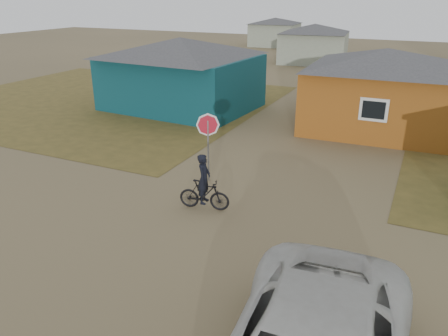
{
  "coord_description": "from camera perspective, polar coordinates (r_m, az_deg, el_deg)",
  "views": [
    {
      "loc": [
        4.44,
        -8.28,
        6.34
      ],
      "look_at": [
        -0.85,
        3.0,
        1.3
      ],
      "focal_mm": 35.0,
      "sensor_mm": 36.0,
      "label": 1
    }
  ],
  "objects": [
    {
      "name": "house_yellow",
      "position": [
        22.78,
        20.07,
        9.73
      ],
      "size": [
        7.72,
        6.76,
        3.9
      ],
      "color": "#945016",
      "rests_on": "ground"
    },
    {
      "name": "grass_nw",
      "position": [
        28.86,
        -15.56,
        8.54
      ],
      "size": [
        20.0,
        18.0,
        0.0
      ],
      "primitive_type": "cube",
      "color": "brown",
      "rests_on": "ground"
    },
    {
      "name": "house_pale_north",
      "position": [
        57.51,
        6.65,
        17.3
      ],
      "size": [
        6.28,
        5.81,
        3.4
      ],
      "color": "gray",
      "rests_on": "ground"
    },
    {
      "name": "ground",
      "position": [
        11.33,
        -2.61,
        -12.01
      ],
      "size": [
        120.0,
        120.0,
        0.0
      ],
      "primitive_type": "plane",
      "color": "olive"
    },
    {
      "name": "house_teal",
      "position": [
        25.69,
        -5.64,
        12.31
      ],
      "size": [
        8.93,
        7.08,
        4.0
      ],
      "color": "#0A343B",
      "rests_on": "ground"
    },
    {
      "name": "stop_sign",
      "position": [
        15.17,
        -2.11,
        4.74
      ],
      "size": [
        0.82,
        0.13,
        2.5
      ],
      "color": "gray",
      "rests_on": "ground"
    },
    {
      "name": "house_pale_west",
      "position": [
        43.78,
        11.64,
        15.71
      ],
      "size": [
        7.04,
        6.15,
        3.6
      ],
      "color": "gray",
      "rests_on": "ground"
    },
    {
      "name": "cyclist",
      "position": [
        13.53,
        -2.61,
        -2.82
      ],
      "size": [
        1.67,
        0.76,
        1.82
      ],
      "color": "black",
      "rests_on": "ground"
    }
  ]
}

